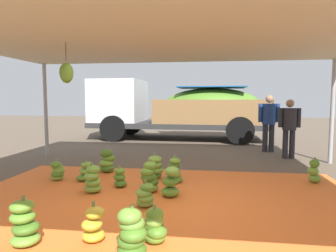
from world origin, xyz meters
TOP-DOWN VIEW (x-y plane):
  - ground_plane at (0.00, 3.00)m, footprint 40.00×40.00m
  - tarp_orange at (0.00, 0.00)m, footprint 6.50×4.14m
  - tent_canopy at (-0.01, -0.08)m, footprint 8.00×7.00m
  - banana_bunch_1 at (-0.53, -1.47)m, footprint 0.35×0.35m
  - banana_bunch_2 at (-0.32, 1.22)m, footprint 0.44×0.44m
  - banana_bunch_3 at (-1.21, 0.21)m, footprint 0.41×0.43m
  - banana_bunch_4 at (-1.65, 0.95)m, footprint 0.42×0.41m
  - banana_bunch_5 at (-0.18, -0.33)m, footprint 0.37×0.36m
  - banana_bunch_6 at (-0.02, -1.73)m, footprint 0.40×0.39m
  - banana_bunch_7 at (0.11, 1.03)m, footprint 0.37×0.38m
  - banana_bunch_8 at (0.15, -1.40)m, footprint 0.33×0.34m
  - banana_bunch_9 at (-1.45, 1.66)m, footprint 0.45×0.46m
  - banana_bunch_10 at (-0.25, 0.37)m, footprint 0.40×0.42m
  - banana_bunch_11 at (0.14, 0.18)m, footprint 0.41×0.41m
  - banana_bunch_12 at (-2.20, 0.88)m, footprint 0.33×0.35m
  - banana_bunch_13 at (2.76, 1.35)m, footprint 0.32×0.30m
  - banana_bunch_14 at (-1.26, -1.62)m, footprint 0.41×0.41m
  - banana_bunch_15 at (-0.85, 0.61)m, footprint 0.32×0.32m
  - cargo_truck_main at (-0.57, 7.42)m, footprint 7.06×2.78m
  - worker_0 at (2.58, 4.81)m, footprint 0.63×0.39m
  - worker_1 at (2.93, 3.83)m, footprint 0.59×0.36m

SIDE VIEW (x-z plane):
  - ground_plane at x=0.00m, z-range 0.00..0.00m
  - tarp_orange at x=0.00m, z-range 0.00..0.01m
  - banana_bunch_15 at x=-0.85m, z-range -0.03..0.38m
  - banana_bunch_5 at x=-0.18m, z-range -0.03..0.38m
  - banana_bunch_4 at x=-1.65m, z-range -0.03..0.40m
  - banana_bunch_12 at x=-2.20m, z-range -0.03..0.41m
  - banana_bunch_8 at x=0.15m, z-range -0.02..0.41m
  - banana_bunch_1 at x=-0.53m, z-range -0.03..0.43m
  - banana_bunch_13 at x=2.76m, z-range -0.02..0.47m
  - banana_bunch_3 at x=-1.21m, z-range -0.03..0.49m
  - banana_bunch_2 at x=-0.32m, z-range -0.03..0.49m
  - banana_bunch_7 at x=0.11m, z-range -0.03..0.51m
  - banana_bunch_14 at x=-1.26m, z-range -0.03..0.51m
  - banana_bunch_11 at x=0.14m, z-range -0.03..0.52m
  - banana_bunch_9 at x=-1.45m, z-range -0.02..0.52m
  - banana_bunch_6 at x=-0.02m, z-range -0.03..0.53m
  - banana_bunch_10 at x=-0.25m, z-range -0.03..0.55m
  - worker_1 at x=2.93m, z-range 0.13..1.74m
  - worker_0 at x=2.58m, z-range 0.14..1.88m
  - cargo_truck_main at x=-0.57m, z-range 0.08..2.48m
  - tent_canopy at x=-0.01m, z-range 1.26..3.92m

